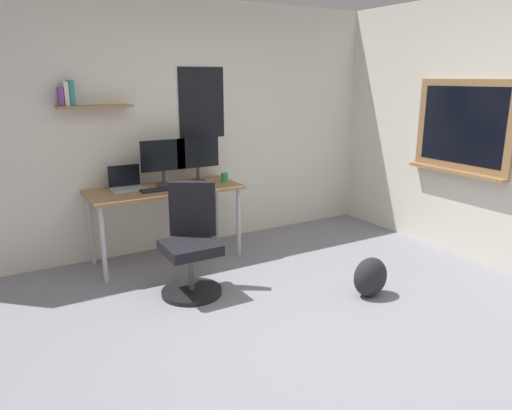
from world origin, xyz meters
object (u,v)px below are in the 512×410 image
object	(u,v)px
computer_mouse	(187,186)
backpack	(370,277)
laptop	(126,183)
office_chair	(191,247)
desk	(165,195)
coffee_mug	(224,177)
monitor_primary	(163,159)
keyboard	(160,190)
monitor_secondary	(198,156)

from	to	relation	value
computer_mouse	backpack	world-z (taller)	computer_mouse
laptop	office_chair	bearing A→B (deg)	-75.03
desk	coffee_mug	world-z (taller)	coffee_mug
desk	computer_mouse	xyz separation A→B (m)	(0.21, -0.08, 0.09)
desk	office_chair	bearing A→B (deg)	-95.16
desk	laptop	bearing A→B (deg)	155.69
desk	monitor_primary	xyz separation A→B (m)	(0.04, 0.10, 0.34)
office_chair	monitor_primary	bearing A→B (deg)	83.13
keyboard	computer_mouse	xyz separation A→B (m)	(0.28, -0.00, 0.01)
monitor_primary	monitor_secondary	size ratio (longest dim) A/B	1.00
office_chair	computer_mouse	distance (m)	0.88
coffee_mug	keyboard	bearing A→B (deg)	-176.05
computer_mouse	coffee_mug	bearing A→B (deg)	6.43
desk	backpack	bearing A→B (deg)	-54.56
laptop	monitor_primary	bearing A→B (deg)	-7.34
monitor_primary	computer_mouse	bearing A→B (deg)	-47.72
laptop	coffee_mug	size ratio (longest dim) A/B	3.37
keyboard	computer_mouse	size ratio (longest dim) A/B	3.56
keyboard	monitor_primary	bearing A→B (deg)	58.66
office_chair	coffee_mug	world-z (taller)	office_chair
laptop	monitor_primary	distance (m)	0.43
laptop	computer_mouse	size ratio (longest dim) A/B	2.98
desk	office_chair	world-z (taller)	office_chair
office_chair	coffee_mug	distance (m)	1.15
keyboard	backpack	world-z (taller)	keyboard
coffee_mug	backpack	size ratio (longest dim) A/B	0.27
desk	monitor_secondary	world-z (taller)	monitor_secondary
keyboard	coffee_mug	xyz separation A→B (m)	(0.72, 0.05, 0.04)
laptop	backpack	size ratio (longest dim) A/B	0.90
keyboard	coffee_mug	distance (m)	0.73
monitor_primary	backpack	distance (m)	2.29
keyboard	monitor_secondary	bearing A→B (deg)	20.75
laptop	keyboard	xyz separation A→B (m)	(0.26, -0.23, -0.04)
office_chair	keyboard	bearing A→B (deg)	90.00
desk	keyboard	xyz separation A→B (m)	(-0.07, -0.08, 0.08)
keyboard	coffee_mug	bearing A→B (deg)	3.95
monitor_primary	monitor_secondary	bearing A→B (deg)	0.00
keyboard	backpack	bearing A→B (deg)	-51.54
laptop	keyboard	size ratio (longest dim) A/B	0.84
office_chair	monitor_primary	xyz separation A→B (m)	(0.11, 0.93, 0.61)
office_chair	monitor_primary	distance (m)	1.12
coffee_mug	monitor_secondary	bearing A→B (deg)	150.43
office_chair	keyboard	xyz separation A→B (m)	(-0.00, 0.75, 0.35)
coffee_mug	backpack	xyz separation A→B (m)	(0.55, -1.65, -0.63)
desk	backpack	size ratio (longest dim) A/B	4.36
monitor_primary	office_chair	bearing A→B (deg)	-96.87
monitor_primary	coffee_mug	world-z (taller)	monitor_primary
office_chair	backpack	world-z (taller)	office_chair
office_chair	coffee_mug	size ratio (longest dim) A/B	10.33
monitor_secondary	coffee_mug	bearing A→B (deg)	-29.57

